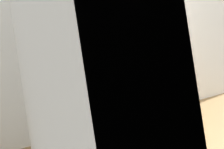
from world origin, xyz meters
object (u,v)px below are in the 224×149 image
at_px(keyboard, 113,75).
at_px(cell_phone, 133,92).
at_px(computer_mouse, 132,86).
at_px(water_bottle, 162,76).
at_px(desk, 141,107).
at_px(book_stack_tall, 108,79).
at_px(laptop, 106,68).
at_px(book_stack_side, 139,80).
at_px(mug, 72,93).
at_px(book_stack_keyboard_riser, 112,83).

xyz_separation_m(keyboard, cell_phone, (0.17, -0.18, -0.17)).
height_order(computer_mouse, water_bottle, water_bottle).
height_order(desk, computer_mouse, computer_mouse).
relative_size(book_stack_tall, laptop, 0.58).
bearing_deg(book_stack_side, keyboard, -177.93).
height_order(laptop, keyboard, laptop).
relative_size(keyboard, cell_phone, 3.09).
distance_m(book_stack_tall, computer_mouse, 0.30).
xyz_separation_m(mug, water_bottle, (1.12, -0.14, 0.07)).
xyz_separation_m(desk, cell_phone, (-0.26, -0.18, 0.34)).
relative_size(book_stack_keyboard_riser, book_stack_side, 1.01).
relative_size(book_stack_side, water_bottle, 1.09).
xyz_separation_m(book_stack_keyboard_riser, mug, (-0.48, 0.00, -0.04)).
height_order(book_stack_side, keyboard, keyboard).
height_order(book_stack_tall, cell_phone, book_stack_tall).
distance_m(book_stack_tall, keyboard, 0.19).
height_order(mug, water_bottle, water_bottle).
xyz_separation_m(book_stack_tall, book_stack_keyboard_riser, (-0.02, -0.16, 0.01)).
height_order(keyboard, water_bottle, water_bottle).
xyz_separation_m(keyboard, mug, (-0.48, 0.01, -0.13)).
xyz_separation_m(desk, water_bottle, (0.20, -0.13, 0.44)).
xyz_separation_m(book_stack_tall, book_stack_side, (0.35, -0.15, -0.02)).
distance_m(laptop, cell_phone, 0.47).
distance_m(book_stack_side, computer_mouse, 0.16).
distance_m(book_stack_keyboard_riser, book_stack_side, 0.38).
relative_size(mug, water_bottle, 0.55).
relative_size(desk, book_stack_keyboard_riser, 6.03).
height_order(book_stack_tall, computer_mouse, book_stack_tall).
relative_size(computer_mouse, water_bottle, 0.46).
bearing_deg(desk, book_stack_side, 162.68).
xyz_separation_m(book_stack_keyboard_riser, computer_mouse, (0.24, -0.05, -0.06)).
relative_size(book_stack_side, cell_phone, 1.80).
bearing_deg(computer_mouse, book_stack_tall, 135.30).
bearing_deg(book_stack_side, book_stack_keyboard_riser, -178.18).
xyz_separation_m(laptop, keyboard, (-0.02, -0.22, -0.03)).
bearing_deg(keyboard, laptop, 82.24).
bearing_deg(cell_phone, keyboard, 125.85).
bearing_deg(laptop, mug, -156.88).
distance_m(desk, mug, 0.99).
bearing_deg(book_stack_tall, keyboard, -98.76).
bearing_deg(keyboard, book_stack_keyboard_riser, 76.12).
xyz_separation_m(book_stack_tall, cell_phone, (0.15, -0.34, -0.07)).
relative_size(book_stack_tall, cell_phone, 1.51).
height_order(desk, keyboard, keyboard).
height_order(book_stack_keyboard_riser, book_stack_side, book_stack_keyboard_riser).
bearing_deg(mug, laptop, 23.12).
distance_m(mug, water_bottle, 1.13).
xyz_separation_m(book_stack_tall, computer_mouse, (0.21, -0.21, -0.05)).
distance_m(book_stack_keyboard_riser, computer_mouse, 0.25).
xyz_separation_m(desk, book_stack_side, (-0.05, 0.02, 0.38)).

